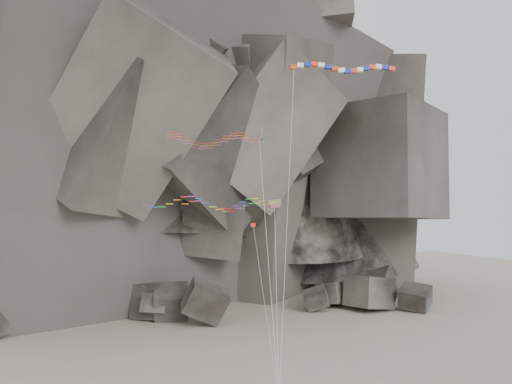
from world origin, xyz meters
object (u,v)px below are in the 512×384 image
object	(u,v)px
delta_kite	(211,139)
parafoil_kite	(208,203)
banner_kite	(343,69)
pennant_kite	(257,251)

from	to	relation	value
delta_kite	parafoil_kite	world-z (taller)	delta_kite
banner_kite	pennant_kite	xyz separation A→B (m)	(-10.36, -1.65, -18.75)
banner_kite	parafoil_kite	distance (m)	20.50
delta_kite	pennant_kite	distance (m)	11.79
delta_kite	pennant_kite	xyz separation A→B (m)	(3.75, -2.77, -10.83)
delta_kite	banner_kite	distance (m)	16.22
banner_kite	parafoil_kite	size ratio (longest dim) A/B	1.82
delta_kite	banner_kite	xyz separation A→B (m)	(14.12, -1.12, 7.92)
delta_kite	parafoil_kite	bearing A→B (deg)	-104.07
delta_kite	pennant_kite	world-z (taller)	delta_kite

